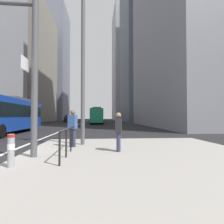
{
  "coord_description": "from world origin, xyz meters",
  "views": [
    {
      "loc": [
        3.9,
        -6.97,
        1.57
      ],
      "look_at": [
        6.97,
        31.55,
        2.52
      ],
      "focal_mm": 27.84,
      "sensor_mm": 36.0,
      "label": 1
    }
  ],
  "objects_px": {
    "car_receding_near": "(99,118)",
    "pedestrian_walking": "(118,130)",
    "car_oncoming_mid": "(69,119)",
    "bollard_right": "(11,149)",
    "city_bus_red_distant": "(97,116)",
    "city_bus_red_receding": "(97,115)",
    "street_lamp_post": "(83,43)",
    "pedestrian_waiting": "(73,126)",
    "city_bus_blue_oncoming": "(8,113)"
  },
  "relations": [
    {
      "from": "city_bus_blue_oncoming",
      "to": "city_bus_red_receding",
      "type": "relative_size",
      "value": 1.05
    },
    {
      "from": "pedestrian_waiting",
      "to": "street_lamp_post",
      "type": "bearing_deg",
      "value": 58.66
    },
    {
      "from": "city_bus_blue_oncoming",
      "to": "pedestrian_waiting",
      "type": "xyz_separation_m",
      "value": [
        7.01,
        -8.35,
        -0.73
      ]
    },
    {
      "from": "car_receding_near",
      "to": "pedestrian_walking",
      "type": "relative_size",
      "value": 2.89
    },
    {
      "from": "street_lamp_post",
      "to": "pedestrian_waiting",
      "type": "height_order",
      "value": "street_lamp_post"
    },
    {
      "from": "street_lamp_post",
      "to": "pedestrian_walking",
      "type": "height_order",
      "value": "street_lamp_post"
    },
    {
      "from": "city_bus_blue_oncoming",
      "to": "city_bus_red_distant",
      "type": "bearing_deg",
      "value": 80.03
    },
    {
      "from": "city_bus_red_distant",
      "to": "car_oncoming_mid",
      "type": "distance_m",
      "value": 16.06
    },
    {
      "from": "city_bus_blue_oncoming",
      "to": "city_bus_red_receding",
      "type": "bearing_deg",
      "value": 69.36
    },
    {
      "from": "bollard_right",
      "to": "car_receding_near",
      "type": "bearing_deg",
      "value": 86.48
    },
    {
      "from": "street_lamp_post",
      "to": "pedestrian_walking",
      "type": "distance_m",
      "value": 4.92
    },
    {
      "from": "street_lamp_post",
      "to": "city_bus_red_receding",
      "type": "bearing_deg",
      "value": 89.07
    },
    {
      "from": "city_bus_blue_oncoming",
      "to": "car_oncoming_mid",
      "type": "xyz_separation_m",
      "value": [
        0.62,
        29.08,
        -0.85
      ]
    },
    {
      "from": "pedestrian_walking",
      "to": "city_bus_red_receding",
      "type": "bearing_deg",
      "value": 92.13
    },
    {
      "from": "street_lamp_post",
      "to": "car_receding_near",
      "type": "bearing_deg",
      "value": 88.53
    },
    {
      "from": "car_oncoming_mid",
      "to": "city_bus_red_distant",
      "type": "bearing_deg",
      "value": 64.02
    },
    {
      "from": "city_bus_blue_oncoming",
      "to": "pedestrian_waiting",
      "type": "height_order",
      "value": "city_bus_blue_oncoming"
    },
    {
      "from": "car_oncoming_mid",
      "to": "bollard_right",
      "type": "bearing_deg",
      "value": -82.76
    },
    {
      "from": "car_oncoming_mid",
      "to": "bollard_right",
      "type": "relative_size",
      "value": 4.94
    },
    {
      "from": "city_bus_red_distant",
      "to": "street_lamp_post",
      "type": "relative_size",
      "value": 1.44
    },
    {
      "from": "car_receding_near",
      "to": "city_bus_red_distant",
      "type": "bearing_deg",
      "value": 93.81
    },
    {
      "from": "city_bus_red_receding",
      "to": "pedestrian_walking",
      "type": "bearing_deg",
      "value": -87.87
    },
    {
      "from": "pedestrian_waiting",
      "to": "pedestrian_walking",
      "type": "height_order",
      "value": "pedestrian_waiting"
    },
    {
      "from": "car_oncoming_mid",
      "to": "car_receding_near",
      "type": "bearing_deg",
      "value": 18.94
    },
    {
      "from": "car_oncoming_mid",
      "to": "bollard_right",
      "type": "xyz_separation_m",
      "value": [
        5.15,
        -40.53,
        -0.33
      ]
    },
    {
      "from": "city_bus_blue_oncoming",
      "to": "bollard_right",
      "type": "height_order",
      "value": "city_bus_blue_oncoming"
    },
    {
      "from": "pedestrian_waiting",
      "to": "city_bus_red_distant",
      "type": "bearing_deg",
      "value": 89.29
    },
    {
      "from": "city_bus_red_receding",
      "to": "pedestrian_walking",
      "type": "height_order",
      "value": "city_bus_red_receding"
    },
    {
      "from": "city_bus_red_distant",
      "to": "pedestrian_walking",
      "type": "height_order",
      "value": "city_bus_red_distant"
    },
    {
      "from": "street_lamp_post",
      "to": "city_bus_red_distant",
      "type": "bearing_deg",
      "value": 89.74
    },
    {
      "from": "car_oncoming_mid",
      "to": "city_bus_blue_oncoming",
      "type": "bearing_deg",
      "value": -91.22
    },
    {
      "from": "car_receding_near",
      "to": "city_bus_blue_oncoming",
      "type": "bearing_deg",
      "value": -104.86
    },
    {
      "from": "city_bus_red_receding",
      "to": "car_receding_near",
      "type": "bearing_deg",
      "value": 87.11
    },
    {
      "from": "car_receding_near",
      "to": "pedestrian_walking",
      "type": "height_order",
      "value": "car_receding_near"
    },
    {
      "from": "car_oncoming_mid",
      "to": "car_receding_near",
      "type": "relative_size",
      "value": 1.0
    },
    {
      "from": "city_bus_red_distant",
      "to": "pedestrian_waiting",
      "type": "xyz_separation_m",
      "value": [
        -0.64,
        -51.86,
        -0.73
      ]
    },
    {
      "from": "city_bus_red_receding",
      "to": "street_lamp_post",
      "type": "distance_m",
      "value": 28.81
    },
    {
      "from": "city_bus_red_distant",
      "to": "car_receding_near",
      "type": "height_order",
      "value": "city_bus_red_distant"
    },
    {
      "from": "city_bus_blue_oncoming",
      "to": "street_lamp_post",
      "type": "bearing_deg",
      "value": -46.03
    },
    {
      "from": "street_lamp_post",
      "to": "pedestrian_waiting",
      "type": "relative_size",
      "value": 4.65
    },
    {
      "from": "city_bus_red_receding",
      "to": "street_lamp_post",
      "type": "bearing_deg",
      "value": -90.93
    },
    {
      "from": "city_bus_red_distant",
      "to": "bollard_right",
      "type": "relative_size",
      "value": 12.61
    },
    {
      "from": "street_lamp_post",
      "to": "bollard_right",
      "type": "relative_size",
      "value": 8.74
    },
    {
      "from": "city_bus_blue_oncoming",
      "to": "street_lamp_post",
      "type": "xyz_separation_m",
      "value": [
        7.41,
        -7.68,
        3.45
      ]
    },
    {
      "from": "pedestrian_walking",
      "to": "city_bus_blue_oncoming",
      "type": "bearing_deg",
      "value": 133.42
    },
    {
      "from": "city_bus_blue_oncoming",
      "to": "city_bus_red_distant",
      "type": "relative_size",
      "value": 0.98
    },
    {
      "from": "car_receding_near",
      "to": "pedestrian_waiting",
      "type": "bearing_deg",
      "value": -92.03
    },
    {
      "from": "street_lamp_post",
      "to": "pedestrian_waiting",
      "type": "distance_m",
      "value": 4.25
    },
    {
      "from": "car_oncoming_mid",
      "to": "street_lamp_post",
      "type": "xyz_separation_m",
      "value": [
        6.79,
        -36.77,
        4.29
      ]
    },
    {
      "from": "car_receding_near",
      "to": "bollard_right",
      "type": "xyz_separation_m",
      "value": [
        -2.66,
        -43.21,
        -0.33
      ]
    }
  ]
}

